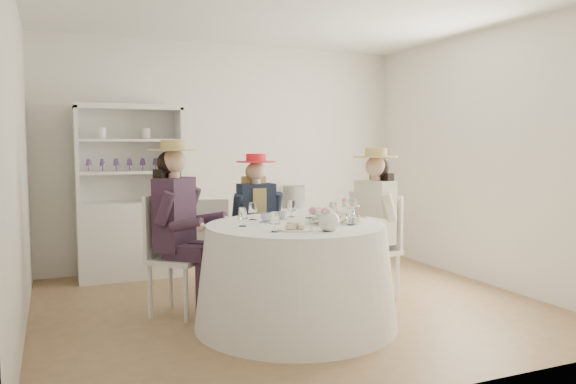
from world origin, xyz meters
name	(u,v)px	position (x,y,z in m)	size (l,w,h in m)	color
ground	(292,305)	(0.00, 0.00, 0.00)	(4.50, 4.50, 0.00)	olive
ceiling	(292,8)	(0.00, 0.00, 2.70)	(4.50, 4.50, 0.00)	white
wall_back	(228,155)	(0.00, 2.00, 1.35)	(4.50, 4.50, 0.00)	white
wall_front	(428,170)	(0.00, -2.00, 1.35)	(4.50, 4.50, 0.00)	white
wall_left	(18,163)	(-2.25, 0.00, 1.35)	(4.50, 4.50, 0.00)	white
wall_right	(487,157)	(2.25, 0.00, 1.35)	(4.50, 4.50, 0.00)	white
tea_table	(296,275)	(-0.19, -0.51, 0.42)	(1.67, 1.67, 0.84)	white
hutch	(131,217)	(-1.22, 1.72, 0.68)	(1.17, 0.53, 1.92)	silver
side_table	(294,235)	(0.77, 1.75, 0.35)	(0.45, 0.45, 0.69)	silver
hatbox	(294,197)	(0.77, 1.75, 0.83)	(0.28, 0.28, 0.28)	black
guest_left	(177,217)	(-1.03, 0.13, 0.86)	(0.65, 0.64, 1.53)	silver
guest_mid	(257,215)	(-0.15, 0.55, 0.79)	(0.50, 0.53, 1.40)	silver
guest_right	(373,215)	(0.79, -0.11, 0.82)	(0.58, 0.55, 1.46)	silver
spare_chair	(211,239)	(-0.49, 1.04, 0.50)	(0.46, 0.46, 0.92)	silver
teacup_a	(266,218)	(-0.38, -0.34, 0.88)	(0.09, 0.09, 0.07)	white
teacup_b	(282,216)	(-0.19, -0.23, 0.88)	(0.07, 0.07, 0.06)	white
teacup_c	(315,216)	(0.05, -0.38, 0.88)	(0.09, 0.09, 0.07)	white
flower_bowl	(322,220)	(0.03, -0.56, 0.87)	(0.22, 0.22, 0.06)	white
flower_arrangement	(321,214)	(0.00, -0.61, 0.93)	(0.18, 0.18, 0.07)	pink
table_teapot	(329,221)	(-0.10, -0.94, 0.92)	(0.23, 0.16, 0.17)	white
sandwich_plate	(296,228)	(-0.32, -0.81, 0.86)	(0.27, 0.27, 0.06)	white
cupcake_stand	(350,214)	(0.24, -0.64, 0.92)	(0.22, 0.22, 0.20)	white
stemware_set	(296,215)	(-0.19, -0.51, 0.92)	(0.94, 0.94, 0.15)	white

